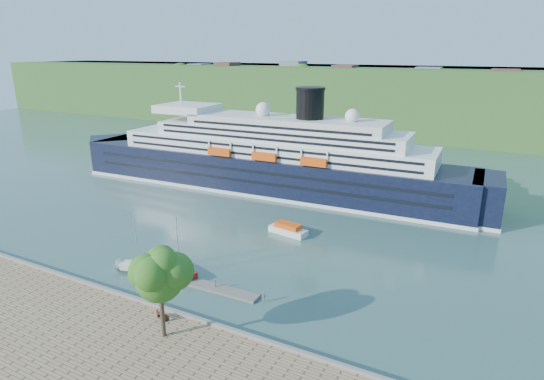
{
  "coord_description": "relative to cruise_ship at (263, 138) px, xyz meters",
  "views": [
    {
      "loc": [
        38.52,
        -36.08,
        30.41
      ],
      "look_at": [
        3.8,
        30.0,
        7.3
      ],
      "focal_mm": 30.0,
      "sensor_mm": 36.0,
      "label": 1
    }
  ],
  "objects": [
    {
      "name": "park_bench",
      "position": [
        15.96,
        -52.95,
        -10.04
      ],
      "size": [
        1.79,
        1.02,
        1.08
      ],
      "primitive_type": null,
      "rotation": [
        0.0,
        0.0,
        -0.2
      ],
      "color": "#3F1D12",
      "rests_on": "promenade"
    },
    {
      "name": "sailboat_white_near",
      "position": [
        4.43,
        -44.08,
        -7.26
      ],
      "size": [
        6.95,
        3.58,
        8.64
      ],
      "primitive_type": null,
      "rotation": [
        0.0,
        0.0,
        0.27
      ],
      "color": "silver",
      "rests_on": "ground"
    },
    {
      "name": "quay_coping",
      "position": [
        9.47,
        -51.28,
        -10.43
      ],
      "size": [
        220.0,
        0.5,
        0.3
      ],
      "primitive_type": "cube",
      "color": "slate",
      "rests_on": "promenade"
    },
    {
      "name": "promenade_tree",
      "position": [
        18.17,
        -55.38,
        -4.98
      ],
      "size": [
        6.77,
        6.77,
        11.21
      ],
      "primitive_type": null,
      "color": "#2A5C18",
      "rests_on": "promenade"
    },
    {
      "name": "ground",
      "position": [
        9.47,
        -51.08,
        -11.58
      ],
      "size": [
        400.0,
        400.0,
        0.0
      ],
      "primitive_type": "plane",
      "color": "#2E524F",
      "rests_on": "ground"
    },
    {
      "name": "sailboat_red",
      "position": [
        9.94,
        -42.19,
        -7.45
      ],
      "size": [
        6.63,
        3.76,
        8.27
      ],
      "primitive_type": null,
      "rotation": [
        0.0,
        0.0,
        -0.33
      ],
      "color": "maroon",
      "rests_on": "ground"
    },
    {
      "name": "tender_launch",
      "position": [
        16.65,
        -21.58,
        -10.63
      ],
      "size": [
        7.19,
        3.43,
        1.91
      ],
      "primitive_type": null,
      "rotation": [
        0.0,
        0.0,
        -0.16
      ],
      "color": "#E64C0D",
      "rests_on": "ground"
    },
    {
      "name": "floating_pontoon",
      "position": [
        14.51,
        -43.23,
        -11.4
      ],
      "size": [
        16.42,
        2.34,
        0.36
      ],
      "primitive_type": null,
      "rotation": [
        0.0,
        0.0,
        0.02
      ],
      "color": "gray",
      "rests_on": "ground"
    },
    {
      "name": "cruise_ship",
      "position": [
        0.0,
        0.0,
        0.0
      ],
      "size": [
        103.67,
        19.12,
        23.16
      ],
      "primitive_type": null,
      "rotation": [
        0.0,
        0.0,
        0.04
      ],
      "color": "black",
      "rests_on": "ground"
    },
    {
      "name": "far_hillside",
      "position": [
        9.47,
        93.92,
        0.42
      ],
      "size": [
        400.0,
        50.0,
        24.0
      ],
      "primitive_type": "cube",
      "color": "#2D5723",
      "rests_on": "ground"
    }
  ]
}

